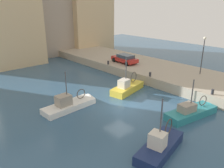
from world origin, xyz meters
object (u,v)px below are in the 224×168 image
(parked_car_red, at_px, (125,59))
(mooring_bollard_mid, at_px, (150,74))
(mooring_bollard_south, at_px, (213,92))
(mooring_bollard_north, at_px, (108,62))
(fishing_boat_navy, at_px, (162,148))
(fishing_boat_teal, at_px, (193,114))
(quay_streetlamp, at_px, (203,49))
(fishing_boat_white, at_px, (73,106))
(fishing_boat_yellow, at_px, (129,90))

(parked_car_red, height_order, mooring_bollard_mid, parked_car_red)
(mooring_bollard_south, bearing_deg, mooring_bollard_north, 90.00)
(fishing_boat_navy, relative_size, mooring_bollard_north, 10.50)
(mooring_bollard_north, bearing_deg, mooring_bollard_south, -90.00)
(fishing_boat_navy, bearing_deg, parked_car_red, 52.28)
(fishing_boat_teal, xyz_separation_m, mooring_bollard_mid, (3.40, 7.94, 1.37))
(mooring_bollard_mid, height_order, mooring_bollard_north, same)
(mooring_bollard_mid, bearing_deg, mooring_bollard_north, 90.00)
(fishing_boat_teal, bearing_deg, parked_car_red, 68.51)
(fishing_boat_teal, bearing_deg, mooring_bollard_north, 77.97)
(mooring_bollard_south, xyz_separation_m, quay_streetlamp, (5.65, 4.24, 2.98))
(fishing_boat_navy, distance_m, parked_car_red, 20.29)
(fishing_boat_navy, relative_size, mooring_bollard_south, 10.50)
(fishing_boat_navy, distance_m, fishing_boat_white, 10.24)
(quay_streetlamp, bearing_deg, fishing_boat_navy, -161.15)
(fishing_boat_white, relative_size, mooring_bollard_south, 11.40)
(fishing_boat_yellow, xyz_separation_m, parked_car_red, (5.84, 6.48, 1.76))
(fishing_boat_white, bearing_deg, mooring_bollard_north, 32.34)
(fishing_boat_yellow, height_order, mooring_bollard_north, fishing_boat_yellow)
(fishing_boat_teal, relative_size, mooring_bollard_north, 11.57)
(fishing_boat_yellow, xyz_separation_m, fishing_boat_white, (-7.46, 0.69, 0.01))
(fishing_boat_teal, bearing_deg, fishing_boat_yellow, 89.92)
(fishing_boat_teal, xyz_separation_m, mooring_bollard_north, (3.40, 15.94, 1.37))
(fishing_boat_navy, height_order, parked_car_red, fishing_boat_navy)
(fishing_boat_white, height_order, mooring_bollard_mid, fishing_boat_white)
(parked_car_red, xyz_separation_m, mooring_bollard_mid, (-2.45, -6.92, -0.41))
(fishing_boat_yellow, relative_size, fishing_boat_white, 0.93)
(mooring_bollard_mid, bearing_deg, quay_streetlamp, -33.61)
(mooring_bollard_mid, bearing_deg, fishing_boat_teal, -113.16)
(fishing_boat_navy, height_order, mooring_bollard_south, fishing_boat_navy)
(fishing_boat_teal, height_order, mooring_bollard_north, fishing_boat_teal)
(fishing_boat_white, distance_m, quay_streetlamp, 17.74)
(fishing_boat_white, distance_m, parked_car_red, 14.61)
(mooring_bollard_mid, bearing_deg, fishing_boat_navy, -137.54)
(quay_streetlamp, bearing_deg, mooring_bollard_north, 115.67)
(fishing_boat_navy, height_order, mooring_bollard_north, fishing_boat_navy)
(fishing_boat_yellow, xyz_separation_m, mooring_bollard_south, (3.39, -8.44, 1.34))
(mooring_bollard_south, xyz_separation_m, mooring_bollard_mid, (0.00, 8.00, 0.00))
(fishing_boat_teal, height_order, quay_streetlamp, quay_streetlamp)
(fishing_boat_teal, bearing_deg, mooring_bollard_mid, 66.84)
(fishing_boat_yellow, distance_m, fishing_boat_white, 7.49)
(fishing_boat_teal, distance_m, mooring_bollard_north, 16.36)
(mooring_bollard_mid, distance_m, mooring_bollard_north, 8.00)
(fishing_boat_yellow, relative_size, fishing_boat_teal, 0.92)
(fishing_boat_navy, xyz_separation_m, mooring_bollard_south, (9.91, 1.07, 1.34))
(fishing_boat_yellow, bearing_deg, parked_car_red, 47.96)
(fishing_boat_white, xyz_separation_m, quay_streetlamp, (16.50, -4.89, 4.32))
(fishing_boat_yellow, relative_size, mooring_bollard_north, 10.60)
(mooring_bollard_south, relative_size, quay_streetlamp, 0.11)
(mooring_bollard_south, bearing_deg, parked_car_red, 80.66)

